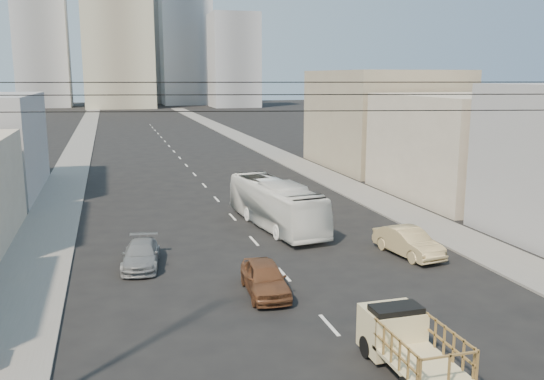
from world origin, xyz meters
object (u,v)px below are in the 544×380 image
flatbed_pickup (408,340)px  sedan_brown (265,278)px  sedan_tan (408,242)px  city_bus (276,204)px  sedan_grey (141,255)px

flatbed_pickup → sedan_brown: size_ratio=1.04×
sedan_brown → sedan_tan: 9.39m
flatbed_pickup → city_bus: bearing=87.0°
city_bus → sedan_tan: size_ratio=2.35×
sedan_brown → sedan_grey: sedan_brown is taller
city_bus → sedan_tan: (5.15, -7.68, -0.73)m
sedan_brown → sedan_tan: bearing=23.3°
city_bus → sedan_brown: bearing=-115.8°
sedan_tan → sedan_grey: (-13.84, 2.02, -0.12)m
sedan_tan → city_bus: bearing=115.0°
sedan_brown → sedan_grey: size_ratio=0.99×
sedan_brown → flatbed_pickup: bearing=-68.0°
sedan_tan → sedan_brown: bearing=-168.5°
flatbed_pickup → sedan_tan: bearing=61.0°
flatbed_pickup → sedan_grey: 15.18m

